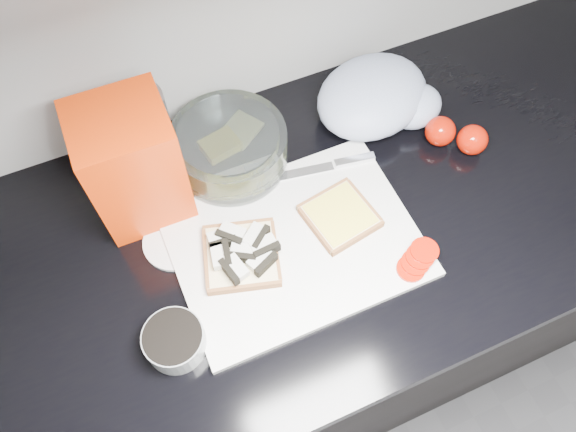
# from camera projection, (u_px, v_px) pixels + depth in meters

# --- Properties ---
(base_cabinet) EXTENTS (3.50, 0.60, 0.86)m
(base_cabinet) POSITION_uv_depth(u_px,v_px,m) (308.00, 309.00, 1.38)
(base_cabinet) COLOR black
(base_cabinet) RESTS_ON ground
(countertop) EXTENTS (3.50, 0.64, 0.04)m
(countertop) POSITION_uv_depth(u_px,v_px,m) (316.00, 220.00, 0.99)
(countertop) COLOR black
(countertop) RESTS_ON base_cabinet
(cutting_board) EXTENTS (0.40, 0.30, 0.01)m
(cutting_board) POSITION_uv_depth(u_px,v_px,m) (295.00, 243.00, 0.94)
(cutting_board) COLOR silver
(cutting_board) RESTS_ON countertop
(bread_left) EXTENTS (0.15, 0.15, 0.04)m
(bread_left) POSITION_uv_depth(u_px,v_px,m) (241.00, 254.00, 0.91)
(bread_left) COLOR beige
(bread_left) RESTS_ON cutting_board
(bread_right) EXTENTS (0.13, 0.13, 0.02)m
(bread_right) POSITION_uv_depth(u_px,v_px,m) (340.00, 216.00, 0.95)
(bread_right) COLOR beige
(bread_right) RESTS_ON cutting_board
(tomato_slices) EXTENTS (0.09, 0.07, 0.02)m
(tomato_slices) POSITION_uv_depth(u_px,v_px,m) (418.00, 260.00, 0.91)
(tomato_slices) COLOR #B21404
(tomato_slices) RESTS_ON cutting_board
(knife) EXTENTS (0.24, 0.06, 0.01)m
(knife) POSITION_uv_depth(u_px,v_px,m) (327.00, 166.00, 1.00)
(knife) COLOR silver
(knife) RESTS_ON cutting_board
(seed_tub) EXTENTS (0.09, 0.09, 0.05)m
(seed_tub) POSITION_uv_depth(u_px,v_px,m) (174.00, 340.00, 0.84)
(seed_tub) COLOR gray
(seed_tub) RESTS_ON countertop
(tub_lid) EXTENTS (0.11, 0.11, 0.01)m
(tub_lid) POSITION_uv_depth(u_px,v_px,m) (175.00, 241.00, 0.94)
(tub_lid) COLOR silver
(tub_lid) RESTS_ON countertop
(glass_bowl) EXTENTS (0.20, 0.20, 0.08)m
(glass_bowl) POSITION_uv_depth(u_px,v_px,m) (230.00, 149.00, 0.99)
(glass_bowl) COLOR silver
(glass_bowl) RESTS_ON countertop
(bread_bag) EXTENTS (0.15, 0.14, 0.23)m
(bread_bag) POSITION_uv_depth(u_px,v_px,m) (133.00, 165.00, 0.89)
(bread_bag) COLOR red
(bread_bag) RESTS_ON countertop
(steel_canister) EXTENTS (0.09, 0.09, 0.21)m
(steel_canister) POSITION_uv_depth(u_px,v_px,m) (149.00, 142.00, 0.92)
(steel_canister) COLOR #ACACB1
(steel_canister) RESTS_ON countertop
(grocery_bag) EXTENTS (0.27, 0.24, 0.10)m
(grocery_bag) POSITION_uv_depth(u_px,v_px,m) (378.00, 97.00, 1.04)
(grocery_bag) COLOR #AFBAD8
(grocery_bag) RESTS_ON countertop
(whole_tomatoes) EXTENTS (0.10, 0.10, 0.06)m
(whole_tomatoes) POSITION_uv_depth(u_px,v_px,m) (456.00, 136.00, 1.02)
(whole_tomatoes) COLOR #B21404
(whole_tomatoes) RESTS_ON countertop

